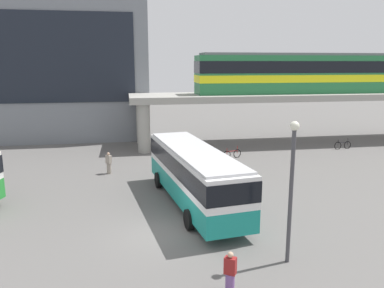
# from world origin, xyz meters

# --- Properties ---
(ground_plane) EXTENTS (120.00, 120.00, 0.00)m
(ground_plane) POSITION_xyz_m (0.00, 10.00, 0.00)
(ground_plane) COLOR #605E5B
(station_building) EXTENTS (27.83, 15.71, 15.09)m
(station_building) POSITION_xyz_m (-13.02, 29.67, 7.55)
(station_building) COLOR slate
(station_building) RESTS_ON ground_plane
(elevated_platform) EXTENTS (33.93, 5.76, 4.91)m
(elevated_platform) POSITION_xyz_m (15.81, 19.06, 4.24)
(elevated_platform) COLOR #9E9B93
(elevated_platform) RESTS_ON ground_plane
(train) EXTENTS (22.44, 2.96, 3.84)m
(train) POSITION_xyz_m (16.37, 19.06, 6.87)
(train) COLOR #26723F
(train) RESTS_ON elevated_platform
(bus_main) EXTENTS (4.06, 11.29, 3.22)m
(bus_main) POSITION_xyz_m (2.16, 3.54, 1.99)
(bus_main) COLOR teal
(bus_main) RESTS_ON ground_plane
(bicycle_red) EXTENTS (1.71, 0.66, 1.04)m
(bicycle_red) POSITION_xyz_m (7.16, 13.53, 0.36)
(bicycle_red) COLOR black
(bicycle_red) RESTS_ON ground_plane
(bicycle_black) EXTENTS (1.78, 0.28, 1.04)m
(bicycle_black) POSITION_xyz_m (18.22, 15.23, 0.36)
(bicycle_black) COLOR black
(bicycle_black) RESTS_ON ground_plane
(bicycle_brown) EXTENTS (1.79, 0.26, 1.04)m
(bicycle_brown) POSITION_xyz_m (3.99, 12.20, 0.36)
(bicycle_brown) COLOR black
(bicycle_brown) RESTS_ON ground_plane
(pedestrian_at_kerb) EXTENTS (0.46, 0.47, 1.57)m
(pedestrian_at_kerb) POSITION_xyz_m (-2.80, 10.63, 0.73)
(pedestrian_at_kerb) COLOR gray
(pedestrian_at_kerb) RESTS_ON ground_plane
(pedestrian_walking_across) EXTENTS (0.48, 0.44, 1.57)m
(pedestrian_walking_across) POSITION_xyz_m (1.90, -5.10, 0.73)
(pedestrian_walking_across) COLOR #724C8C
(pedestrian_walking_across) RESTS_ON ground_plane
(lamp_post) EXTENTS (0.36, 0.36, 5.71)m
(lamp_post) POSITION_xyz_m (4.75, -3.37, 3.41)
(lamp_post) COLOR #3F3F44
(lamp_post) RESTS_ON ground_plane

